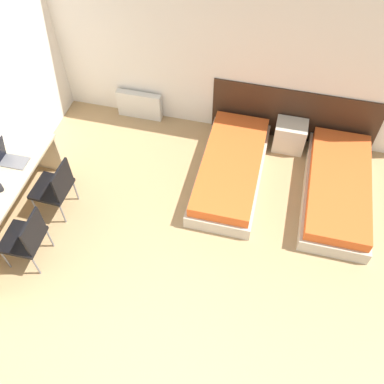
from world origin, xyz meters
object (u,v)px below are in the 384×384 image
(nightstand, at_px, (290,136))
(laptop, at_px, (9,158))
(chair_near_laptop, at_px, (55,186))
(bed_near_window, at_px, (231,169))
(chair_near_notebook, at_px, (26,237))
(bed_near_door, at_px, (337,189))

(nightstand, xyz_separation_m, laptop, (-3.51, -1.89, 0.59))
(nightstand, height_order, laptop, laptop)
(nightstand, xyz_separation_m, chair_near_laptop, (-2.93, -1.96, 0.25))
(bed_near_window, height_order, chair_near_notebook, chair_near_notebook)
(bed_near_window, height_order, laptop, laptop)
(nightstand, bearing_deg, bed_near_window, -132.18)
(bed_near_window, height_order, bed_near_door, same)
(nightstand, bearing_deg, chair_near_notebook, -136.67)
(bed_near_door, distance_m, chair_near_notebook, 4.18)
(chair_near_laptop, height_order, chair_near_notebook, same)
(bed_near_window, height_order, nightstand, nightstand)
(bed_near_window, distance_m, chair_near_notebook, 2.92)
(bed_near_door, bearing_deg, bed_near_window, 180.00)
(laptop, bearing_deg, chair_near_laptop, -7.28)
(chair_near_notebook, relative_size, laptop, 2.46)
(bed_near_door, xyz_separation_m, chair_near_notebook, (-3.70, -1.93, 0.30))
(nightstand, distance_m, chair_near_notebook, 4.04)
(bed_near_door, relative_size, chair_near_laptop, 2.33)
(bed_near_window, bearing_deg, chair_near_notebook, -138.43)
(chair_near_laptop, bearing_deg, bed_near_door, 18.49)
(bed_near_window, distance_m, bed_near_door, 1.53)
(chair_near_notebook, height_order, laptop, laptop)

